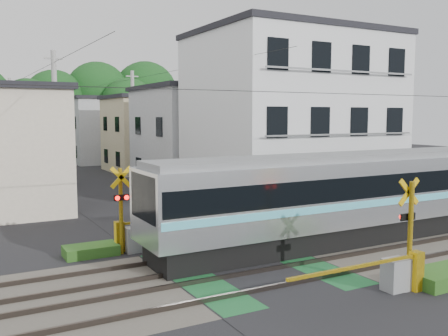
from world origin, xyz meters
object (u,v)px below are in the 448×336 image
commuter_train (347,195)px  pedestrian (74,171)px  apartment_block (291,118)px  crossing_signal_near (400,266)px  crossing_signal_far (133,232)px

commuter_train → pedestrian: (-5.31, 23.08, -1.02)m
commuter_train → apartment_block: 9.43m
commuter_train → apartment_block: apartment_block is taller
pedestrian → commuter_train: bearing=91.1°
crossing_signal_near → crossing_signal_far: size_ratio=1.00×
apartment_block → crossing_signal_far: bearing=-152.2°
crossing_signal_far → pedestrian: 20.76m
apartment_block → pedestrian: (-8.75, 14.78, -3.89)m
crossing_signal_near → crossing_signal_far: same height
commuter_train → crossing_signal_near: size_ratio=3.43×
commuter_train → crossing_signal_far: (-7.65, 2.45, -1.07)m
apartment_block → commuter_train: bearing=-112.5°
commuter_train → pedestrian: 23.70m
apartment_block → crossing_signal_near: bearing=-114.2°
commuter_train → crossing_signal_near: bearing=-117.0°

